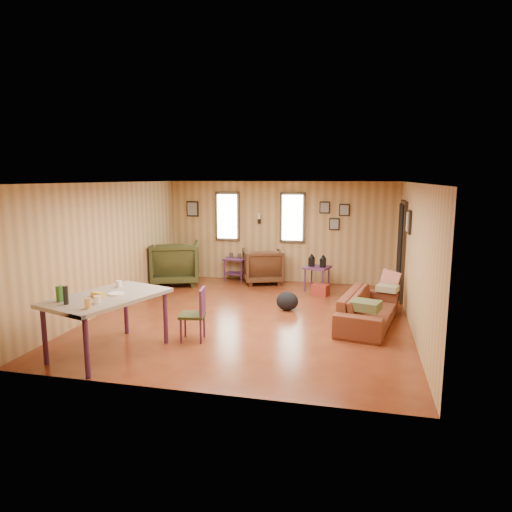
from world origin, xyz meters
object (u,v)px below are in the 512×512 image
(recliner_brown, at_px, (263,264))
(recliner_green, at_px, (175,261))
(end_table, at_px, (236,265))
(side_table, at_px, (317,266))
(dining_table, at_px, (106,301))
(sofa, at_px, (368,303))

(recliner_brown, height_order, recliner_green, recliner_green)
(end_table, bearing_deg, recliner_green, -150.81)
(end_table, relative_size, side_table, 0.81)
(side_table, bearing_deg, recliner_brown, 161.92)
(recliner_brown, bearing_deg, recliner_green, -5.11)
(side_table, relative_size, dining_table, 0.44)
(sofa, distance_m, recliner_brown, 3.62)
(recliner_green, xyz_separation_m, end_table, (1.28, 0.71, -0.18))
(recliner_brown, height_order, end_table, recliner_brown)
(end_table, bearing_deg, dining_table, -95.91)
(recliner_green, xyz_separation_m, dining_table, (0.76, -4.27, 0.22))
(end_table, xyz_separation_m, dining_table, (-0.52, -4.99, 0.40))
(end_table, height_order, dining_table, dining_table)
(recliner_brown, relative_size, dining_table, 0.48)
(sofa, relative_size, recliner_green, 1.75)
(recliner_brown, bearing_deg, dining_table, 55.05)
(recliner_brown, xyz_separation_m, side_table, (1.33, -0.43, 0.11))
(recliner_brown, bearing_deg, side_table, 141.18)
(sofa, bearing_deg, recliner_green, 75.31)
(sofa, distance_m, dining_table, 4.23)
(recliner_green, distance_m, end_table, 1.48)
(end_table, height_order, side_table, side_table)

